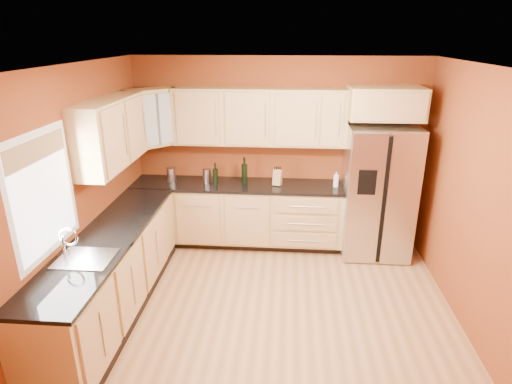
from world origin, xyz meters
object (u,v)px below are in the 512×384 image
Objects in this scene: canister_left at (207,176)px; knife_block at (278,177)px; refrigerator at (377,191)px; wine_bottle_a at (244,170)px; soap_dispenser at (336,179)px.

knife_block reaches higher than canister_left.
refrigerator reaches higher than wine_bottle_a.
knife_block is (-1.34, 0.07, 0.14)m from refrigerator.
wine_bottle_a reaches higher than soap_dispenser.
refrigerator is 1.35m from knife_block.
knife_block is 0.79m from soap_dispenser.
knife_block is 1.07× the size of soap_dispenser.
soap_dispenser is at bearing -1.15° from canister_left.
wine_bottle_a is (-1.80, 0.12, 0.21)m from refrigerator.
refrigerator is 4.89× the size of wine_bottle_a.
wine_bottle_a is at bearing -169.59° from knife_block.
refrigerator is at bearing -3.67° from wine_bottle_a.
refrigerator is 8.08× the size of knife_block.
canister_left is at bearing -176.95° from wine_bottle_a.
refrigerator is at bearing -5.44° from soap_dispenser.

